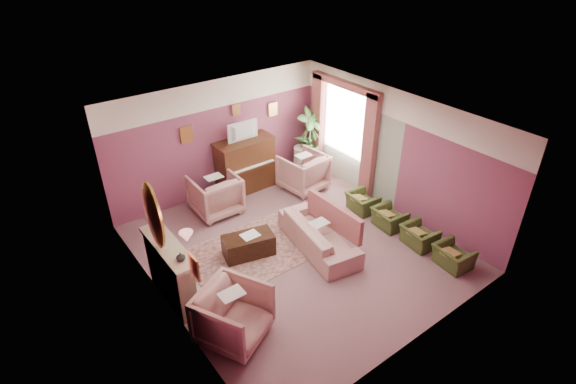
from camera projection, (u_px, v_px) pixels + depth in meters
floor at (296, 249)px, 9.24m from camera, size 5.50×6.00×0.01m
ceiling at (297, 121)px, 7.80m from camera, size 5.50×6.00×0.01m
wall_back at (218, 138)px, 10.57m from camera, size 5.50×0.02×2.80m
wall_front at (424, 275)px, 6.46m from camera, size 5.50×0.02×2.80m
wall_left at (159, 244)px, 7.10m from camera, size 0.02×6.00×2.80m
wall_right at (394, 152)px, 9.93m from camera, size 0.02×6.00×2.80m
picture_rail_band at (215, 94)px, 10.01m from camera, size 5.50×0.01×0.65m
stripe_panel at (352, 146)px, 10.98m from camera, size 0.01×3.00×2.15m
fireplace_surround at (171, 274)px, 7.76m from camera, size 0.30×1.40×1.10m
fireplace_inset at (177, 278)px, 7.89m from camera, size 0.18×0.72×0.68m
fire_ember at (181, 285)px, 8.00m from camera, size 0.06×0.54×0.10m
mantel_shelf at (168, 247)px, 7.48m from camera, size 0.40×1.55×0.07m
hearth at (185, 292)px, 8.14m from camera, size 0.55×1.50×0.02m
mirror_frame at (154, 216)px, 7.06m from camera, size 0.04×0.72×1.20m
mirror_glass at (155, 215)px, 7.07m from camera, size 0.01×0.60×1.06m
sconce_shade at (187, 237)px, 6.29m from camera, size 0.20×0.20×0.16m
piano at (245, 166)px, 11.00m from camera, size 1.40×0.60×1.30m
piano_keyshelf at (253, 168)px, 10.72m from camera, size 1.30×0.12×0.06m
piano_keys at (253, 167)px, 10.70m from camera, size 1.20×0.08×0.02m
piano_top at (244, 141)px, 10.66m from camera, size 1.45×0.65×0.04m
television at (244, 130)px, 10.48m from camera, size 0.80×0.12×0.48m
print_back_left at (187, 134)px, 9.97m from camera, size 0.30×0.03×0.38m
print_back_right at (273, 109)px, 11.15m from camera, size 0.26×0.03×0.34m
print_back_mid at (236, 110)px, 10.50m from camera, size 0.22×0.03×0.26m
print_left_wall at (194, 267)px, 6.14m from camera, size 0.03×0.28×0.36m
window_blind at (346, 119)px, 10.82m from camera, size 0.03×1.40×1.80m
curtain_left at (369, 148)px, 10.35m from camera, size 0.16×0.34×2.60m
curtain_right at (318, 123)px, 11.61m from camera, size 0.16×0.34×2.60m
pelmet at (345, 85)px, 10.33m from camera, size 0.16×2.20×0.16m
mantel_plant at (154, 223)px, 7.78m from camera, size 0.16×0.16×0.28m
mantel_vase at (181, 257)px, 7.09m from camera, size 0.16×0.16×0.16m
area_rug at (250, 253)px, 9.11m from camera, size 2.51×1.81×0.01m
coffee_table at (248, 245)px, 8.97m from camera, size 1.09×0.73×0.45m
table_paper at (250, 235)px, 8.88m from camera, size 0.35×0.28×0.01m
sofa at (319, 230)px, 9.07m from camera, size 0.70×2.09×0.84m
sofa_throw at (334, 216)px, 9.19m from camera, size 0.11×1.58×0.58m
floral_armchair_left at (215, 192)px, 10.16m from camera, size 0.99×0.99×1.03m
floral_armchair_right at (303, 170)px, 11.08m from camera, size 0.99×0.99×1.03m
floral_armchair_front at (233, 313)px, 7.02m from camera, size 0.99×0.99×1.03m
olive_chair_a at (454, 254)px, 8.64m from camera, size 0.48×0.68×0.59m
olive_chair_b at (419, 233)px, 9.20m from camera, size 0.48×0.68×0.59m
olive_chair_c at (389, 215)px, 9.76m from camera, size 0.48×0.68×0.59m
olive_chair_d at (362, 200)px, 10.32m from camera, size 0.48×0.68×0.59m
side_table at (303, 159)px, 11.94m from camera, size 0.52×0.52×0.70m
side_plant_big at (304, 142)px, 11.68m from camera, size 0.30×0.30×0.34m
side_plant_small at (310, 143)px, 11.68m from camera, size 0.16×0.16×0.28m
palm_pot at (309, 165)px, 12.05m from camera, size 0.34×0.34×0.34m
palm_plant at (310, 135)px, 11.59m from camera, size 0.76×0.76×1.44m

